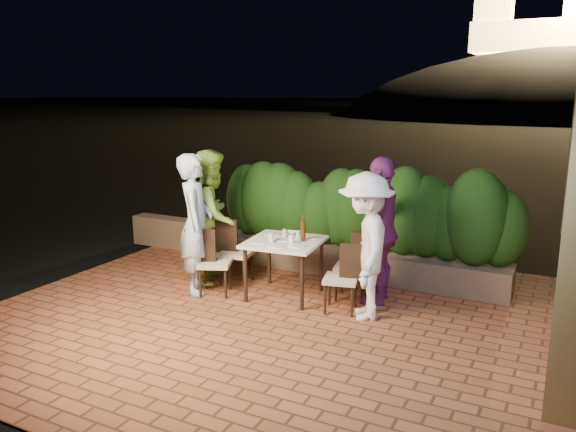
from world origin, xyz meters
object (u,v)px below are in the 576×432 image
Objects in this scene: beer_bottle at (303,228)px; diner_blue at (196,224)px; diner_white at (365,246)px; bowl at (291,233)px; chair_left_front at (215,262)px; parapet_lamp at (210,219)px; diner_purple at (380,230)px; chair_left_back at (236,252)px; diner_green at (213,216)px; chair_right_front at (341,277)px; chair_right_back at (352,265)px; dining_table at (284,268)px.

diner_blue is (-1.34, -0.45, 0.00)m from beer_bottle.
bowl is at bearing -135.10° from diner_white.
diner_blue is at bearing 161.30° from chair_left_front.
parapet_lamp is (-2.22, 1.13, -0.35)m from beer_bottle.
diner_blue is 1.00× the size of diner_purple.
chair_left_back is 6.41× the size of parapet_lamp.
diner_green is at bearing -90.81° from diner_purple.
diner_white is at bearing -20.65° from chair_left_back.
diner_white is 12.33× the size of parapet_lamp.
chair_left_front is 1.94m from parapet_lamp.
chair_right_front is 0.46× the size of diner_blue.
bowl is 0.08× the size of diner_green.
diner_purple is (0.33, 0.09, 0.48)m from chair_right_back.
diner_green is 1.39m from parapet_lamp.
chair_right_back is (1.64, 0.16, -0.01)m from chair_left_back.
chair_left_back is at bearing -59.13° from diner_blue.
diner_blue is (-1.12, -0.36, 0.55)m from dining_table.
diner_purple is at bearing -102.88° from diner_green.
beer_bottle is at bearing -1.20° from chair_left_front.
chair_left_front is 0.47× the size of diner_purple.
dining_table is at bearing -116.18° from diner_green.
bowl is 1.33m from diner_white.
chair_right_back is at bearing 21.12° from beer_bottle.
chair_left_back is (-0.83, 0.16, 0.07)m from dining_table.
chair_right_back is 0.59m from diner_purple.
dining_table is at bearing -1.72° from chair_left_front.
diner_white is (2.35, -0.32, -0.06)m from diner_green.
chair_right_back is 2.10m from diner_blue.
chair_left_front is 0.55m from diner_blue.
dining_table is at bearing -21.80° from chair_left_back.
bowl is 1.10× the size of parapet_lamp.
diner_blue and diner_green have the same top height.
bowl is 0.18× the size of chair_right_front.
bowl is 1.08m from chair_right_front.
diner_green is at bearing -3.75° from chair_right_back.
bowl is at bearing 1.35° from chair_left_back.
diner_blue is at bearing 10.60° from chair_right_back.
diner_green reaches higher than chair_left_front.
parapet_lamp is (-1.17, 1.06, 0.12)m from chair_left_back.
dining_table is 0.87m from chair_right_back.
diner_blue is 1.07× the size of diner_white.
bowl is 0.08× the size of diner_purple.
beer_bottle is at bearing -26.93° from parapet_lamp.
diner_white reaches higher than chair_left_back.
bowl is (-0.29, 0.23, -0.15)m from beer_bottle.
beer_bottle is at bearing 23.98° from dining_table.
diner_blue is at bearing -108.13° from diner_white.
chair_left_back is 2.04m from diner_purple.
diner_green is 13.17× the size of parapet_lamp.
chair_right_back reaches higher than dining_table.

